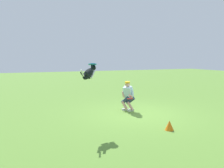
{
  "coord_description": "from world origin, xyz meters",
  "views": [
    {
      "loc": [
        4.41,
        7.86,
        2.28
      ],
      "look_at": [
        1.23,
        0.23,
        1.32
      ],
      "focal_mm": 35.76,
      "sensor_mm": 36.0,
      "label": 1
    }
  ],
  "objects_px": {
    "frisbee_held": "(130,99)",
    "dog": "(89,73)",
    "frisbee_flying": "(93,64)",
    "training_cone": "(169,125)",
    "person": "(128,95)"
  },
  "relations": [
    {
      "from": "dog",
      "to": "training_cone",
      "type": "bearing_deg",
      "value": -74.33
    },
    {
      "from": "dog",
      "to": "frisbee_flying",
      "type": "height_order",
      "value": "frisbee_flying"
    },
    {
      "from": "training_cone",
      "to": "dog",
      "type": "bearing_deg",
      "value": -25.17
    },
    {
      "from": "dog",
      "to": "frisbee_flying",
      "type": "distance_m",
      "value": 0.39
    },
    {
      "from": "person",
      "to": "frisbee_held",
      "type": "bearing_deg",
      "value": 38.35
    },
    {
      "from": "frisbee_flying",
      "to": "person",
      "type": "bearing_deg",
      "value": -143.25
    },
    {
      "from": "frisbee_held",
      "to": "dog",
      "type": "bearing_deg",
      "value": 32.53
    },
    {
      "from": "person",
      "to": "dog",
      "type": "height_order",
      "value": "dog"
    },
    {
      "from": "frisbee_flying",
      "to": "frisbee_held",
      "type": "height_order",
      "value": "frisbee_flying"
    },
    {
      "from": "frisbee_held",
      "to": "training_cone",
      "type": "height_order",
      "value": "frisbee_held"
    },
    {
      "from": "person",
      "to": "frisbee_flying",
      "type": "xyz_separation_m",
      "value": [
        2.08,
        1.56,
        1.38
      ]
    },
    {
      "from": "frisbee_flying",
      "to": "frisbee_held",
      "type": "distance_m",
      "value": 2.74
    },
    {
      "from": "dog",
      "to": "frisbee_held",
      "type": "height_order",
      "value": "dog"
    },
    {
      "from": "dog",
      "to": "frisbee_flying",
      "type": "bearing_deg",
      "value": -1.87
    },
    {
      "from": "frisbee_flying",
      "to": "dog",
      "type": "bearing_deg",
      "value": 47.29
    }
  ]
}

